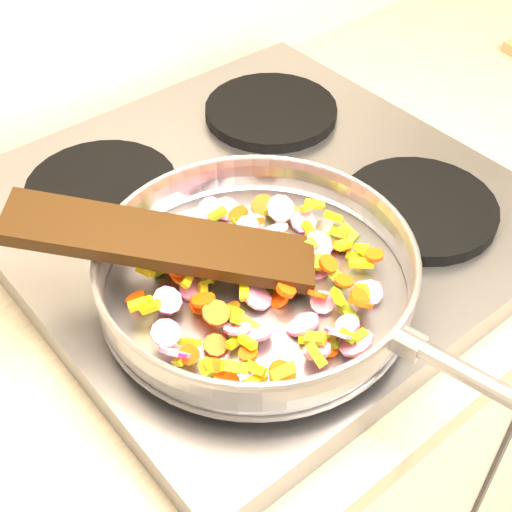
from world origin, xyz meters
TOP-DOWN VIEW (x-y plane):
  - base_cabinet at (0.00, 1.67)m, footprint 3.00×0.65m
  - cooktop at (-0.70, 1.67)m, footprint 0.60×0.60m
  - grate_fl at (-0.84, 1.52)m, footprint 0.19×0.19m
  - grate_fr at (-0.56, 1.52)m, footprint 0.19×0.19m
  - grate_bl at (-0.84, 1.81)m, footprint 0.19×0.19m
  - grate_br at (-0.56, 1.81)m, footprint 0.19×0.19m
  - saute_pan at (-0.80, 1.54)m, footprint 0.37×0.54m
  - vegetable_heap at (-0.80, 1.54)m, footprint 0.28×0.30m
  - wooden_spatula at (-0.87, 1.61)m, footprint 0.29×0.26m

SIDE VIEW (x-z plane):
  - base_cabinet at x=0.00m, z-range 0.00..0.86m
  - cooktop at x=-0.70m, z-range 0.90..0.94m
  - grate_fl at x=-0.84m, z-range 0.94..0.96m
  - grate_fr at x=-0.56m, z-range 0.94..0.96m
  - grate_bl at x=-0.84m, z-range 0.94..0.96m
  - grate_br at x=-0.56m, z-range 0.94..0.96m
  - vegetable_heap at x=-0.80m, z-range 0.95..1.00m
  - saute_pan at x=-0.80m, z-range 0.96..1.01m
  - wooden_spatula at x=-0.87m, z-range 0.97..1.05m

